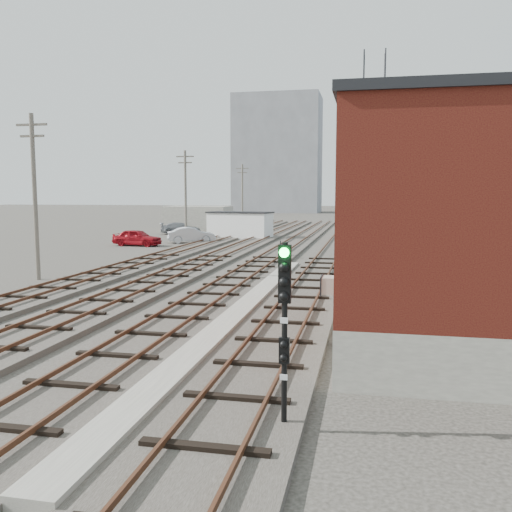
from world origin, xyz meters
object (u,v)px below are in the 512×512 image
(site_trailer, at_px, (240,225))
(car_silver, at_px, (191,235))
(switch_stand, at_px, (281,250))
(signal_mast, at_px, (284,324))
(car_red, at_px, (137,238))
(car_grey, at_px, (181,228))

(site_trailer, relative_size, car_silver, 1.57)
(switch_stand, bearing_deg, signal_mast, -98.78)
(switch_stand, xyz_separation_m, car_silver, (-10.51, 10.85, 0.19))
(signal_mast, relative_size, car_silver, 0.82)
(signal_mast, height_order, site_trailer, signal_mast)
(site_trailer, distance_m, car_red, 12.41)
(switch_stand, height_order, car_grey, car_grey)
(car_red, height_order, car_silver, car_red)
(switch_stand, distance_m, car_grey, 26.54)
(signal_mast, relative_size, site_trailer, 0.52)
(car_silver, bearing_deg, car_red, 111.87)
(switch_stand, bearing_deg, car_silver, 116.15)
(signal_mast, xyz_separation_m, site_trailer, (-11.75, 45.96, -0.74))
(signal_mast, xyz_separation_m, car_red, (-19.05, 35.95, -1.42))
(car_silver, relative_size, car_grey, 0.96)
(site_trailer, bearing_deg, car_silver, -109.96)
(car_silver, bearing_deg, signal_mast, 176.03)
(switch_stand, bearing_deg, site_trailer, 94.85)
(switch_stand, xyz_separation_m, car_red, (-14.35, 6.78, 0.20))
(site_trailer, xyz_separation_m, car_grey, (-8.36, 4.83, -0.75))
(car_red, bearing_deg, switch_stand, -110.01)
(site_trailer, xyz_separation_m, car_silver, (-3.46, -5.93, -0.69))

